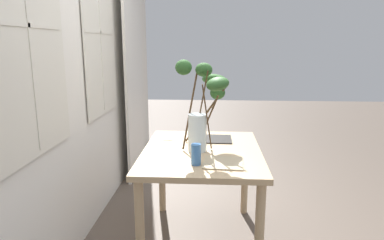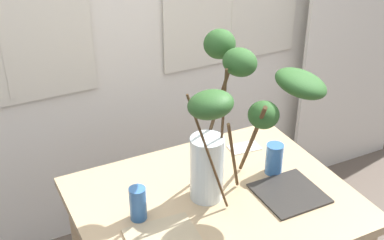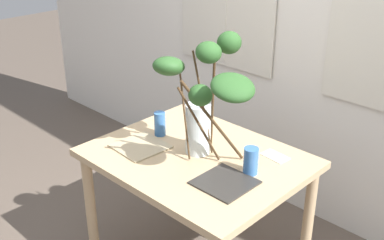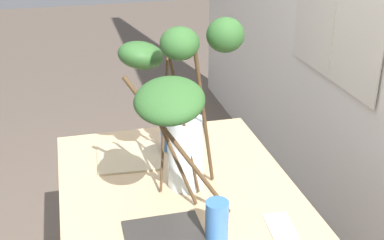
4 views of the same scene
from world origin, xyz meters
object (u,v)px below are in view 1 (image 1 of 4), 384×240
drinking_glass_blue_left (196,154)px  plate_square_right (216,139)px  plate_square_left (223,163)px  drinking_glass_blue_right (197,130)px  dining_table (202,163)px  vase_with_branches (205,100)px

drinking_glass_blue_left → plate_square_right: bearing=-12.6°
drinking_glass_blue_left → plate_square_left: drinking_glass_blue_left is taller
drinking_glass_blue_left → plate_square_left: size_ratio=0.54×
drinking_glass_blue_right → plate_square_left: (-0.61, -0.21, -0.07)m
dining_table → drinking_glass_blue_right: drinking_glass_blue_right is taller
drinking_glass_blue_right → dining_table: bearing=-170.5°
plate_square_left → drinking_glass_blue_right: bearing=18.5°
dining_table → plate_square_left: (-0.29, -0.15, 0.11)m
dining_table → drinking_glass_blue_left: bearing=175.0°
plate_square_right → dining_table: bearing=159.5°
vase_with_branches → drinking_glass_blue_right: size_ratio=4.82×
dining_table → plate_square_right: 0.33m
vase_with_branches → drinking_glass_blue_right: bearing=15.6°
dining_table → plate_square_right: (0.29, -0.11, 0.11)m
dining_table → drinking_glass_blue_left: (-0.33, 0.03, 0.17)m
plate_square_left → plate_square_right: 0.59m
drinking_glass_blue_left → plate_square_right: (0.62, -0.14, -0.07)m
drinking_glass_blue_right → plate_square_right: size_ratio=0.54×
drinking_glass_blue_right → plate_square_right: (-0.03, -0.16, -0.07)m
dining_table → plate_square_right: plate_square_right is taller
vase_with_branches → plate_square_right: bearing=-22.2°
dining_table → drinking_glass_blue_right: 0.37m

